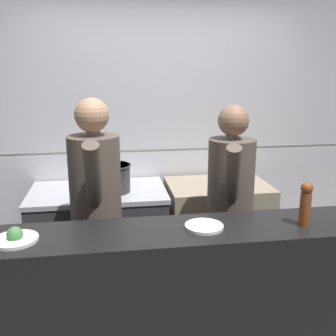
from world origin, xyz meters
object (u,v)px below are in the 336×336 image
at_px(plated_dish_appetiser, 204,226).
at_px(pepper_mill, 306,203).
at_px(chef_head_cook, 96,209).
at_px(plated_dish_main, 15,238).
at_px(stock_pot, 112,178).
at_px(chef_sous, 230,205).
at_px(chefs_knife, 236,188).
at_px(oven_range, 100,237).

xyz_separation_m(plated_dish_appetiser, pepper_mill, (0.58, -0.05, 0.13)).
xyz_separation_m(plated_dish_appetiser, chef_head_cook, (-0.62, 0.59, -0.08)).
height_order(plated_dish_main, plated_dish_appetiser, plated_dish_main).
bearing_deg(plated_dish_appetiser, stock_pot, 112.38).
height_order(pepper_mill, chef_sous, chef_sous).
relative_size(pepper_mill, chef_sous, 0.16).
height_order(plated_dish_appetiser, pepper_mill, pepper_mill).
xyz_separation_m(stock_pot, plated_dish_main, (-0.53, -1.24, 0.04)).
xyz_separation_m(pepper_mill, chef_head_cook, (-1.21, 0.64, -0.20)).
bearing_deg(chefs_knife, pepper_mill, -89.12).
bearing_deg(plated_dish_main, chef_head_cook, 56.46).
relative_size(oven_range, plated_dish_appetiser, 5.29).
height_order(chefs_knife, chef_sous, chef_sous).
distance_m(oven_range, chef_sous, 1.28).
bearing_deg(plated_dish_main, plated_dish_appetiser, 1.24).
xyz_separation_m(chefs_knife, chef_sous, (-0.21, -0.50, 0.03)).
xyz_separation_m(oven_range, chef_sous, (0.98, -0.66, 0.49)).
xyz_separation_m(oven_range, plated_dish_appetiser, (0.63, -1.27, 0.59)).
bearing_deg(oven_range, plated_dish_main, -107.09).
bearing_deg(chef_head_cook, plated_dish_main, -122.96).
relative_size(chefs_knife, chef_head_cook, 0.20).
relative_size(plated_dish_main, pepper_mill, 0.91).
relative_size(oven_range, chef_head_cook, 0.68).
distance_m(plated_dish_appetiser, pepper_mill, 0.60).
bearing_deg(plated_dish_appetiser, chef_sous, 60.17).
bearing_deg(oven_range, plated_dish_appetiser, -63.68).
bearing_deg(stock_pot, chef_head_cook, -101.04).
height_order(chefs_knife, chef_head_cook, chef_head_cook).
distance_m(pepper_mill, chef_head_cook, 1.38).
relative_size(stock_pot, chefs_knife, 0.92).
height_order(stock_pot, plated_dish_appetiser, stock_pot).
bearing_deg(oven_range, pepper_mill, -47.57).
height_order(pepper_mill, chef_head_cook, chef_head_cook).
height_order(oven_range, chef_head_cook, chef_head_cook).
distance_m(stock_pot, plated_dish_appetiser, 1.32).
relative_size(plated_dish_main, plated_dish_appetiser, 1.07).
bearing_deg(plated_dish_appetiser, chef_head_cook, 136.76).
bearing_deg(oven_range, stock_pot, -23.49).
xyz_separation_m(stock_pot, chef_sous, (0.85, -0.61, -0.08)).
bearing_deg(chefs_knife, oven_range, 172.38).
height_order(oven_range, chefs_knife, chefs_knife).
xyz_separation_m(plated_dish_main, plated_dish_appetiser, (1.03, 0.02, -0.01)).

